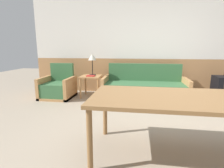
# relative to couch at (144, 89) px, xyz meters

# --- Properties ---
(ground_plane) EXTENTS (16.00, 16.00, 0.00)m
(ground_plane) POSITION_rel_couch_xyz_m (0.38, -2.04, -0.26)
(ground_plane) COLOR gray
(wall_back) EXTENTS (7.20, 0.06, 2.70)m
(wall_back) POSITION_rel_couch_xyz_m (0.38, 0.59, 1.09)
(wall_back) COLOR #AD7A4C
(wall_back) RESTS_ON ground_plane
(couch) EXTENTS (2.09, 0.82, 0.87)m
(couch) POSITION_rel_couch_xyz_m (0.00, 0.00, 0.00)
(couch) COLOR #B27F4C
(couch) RESTS_ON ground_plane
(armchair) EXTENTS (0.79, 0.76, 0.87)m
(armchair) POSITION_rel_couch_xyz_m (-2.22, -0.24, -0.00)
(armchair) COLOR #B27F4C
(armchair) RESTS_ON ground_plane
(side_table) EXTENTS (0.51, 0.51, 0.56)m
(side_table) POSITION_rel_couch_xyz_m (-1.38, -0.05, 0.21)
(side_table) COLOR #B27F4C
(side_table) RESTS_ON ground_plane
(table_lamp) EXTENTS (0.21, 0.21, 0.57)m
(table_lamp) POSITION_rel_couch_xyz_m (-1.36, 0.04, 0.75)
(table_lamp) COLOR black
(table_lamp) RESTS_ON side_table
(book_stack) EXTENTS (0.21, 0.15, 0.03)m
(book_stack) POSITION_rel_couch_xyz_m (-1.36, -0.15, 0.32)
(book_stack) COLOR #B22823
(book_stack) RESTS_ON side_table
(dining_table) EXTENTS (2.06, 0.95, 0.73)m
(dining_table) POSITION_rel_couch_xyz_m (0.35, -2.46, 0.42)
(dining_table) COLOR olive
(dining_table) RESTS_ON ground_plane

